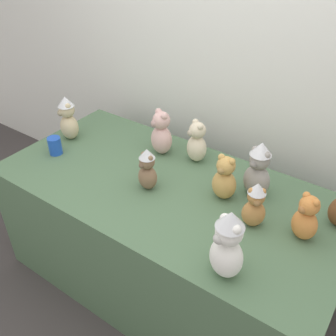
{
  "coord_description": "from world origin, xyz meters",
  "views": [
    {
      "loc": [
        0.95,
        -1.11,
        2.05
      ],
      "look_at": [
        0.0,
        0.25,
        0.9
      ],
      "focal_mm": 40.77,
      "sensor_mm": 36.0,
      "label": 1
    }
  ],
  "objects_px": {
    "teddy_bear_snow": "(228,245)",
    "display_table": "(168,237)",
    "teddy_bear_cream": "(197,143)",
    "teddy_bear_blush": "(161,134)",
    "teddy_bear_honey": "(225,179)",
    "teddy_bear_ginger": "(306,218)",
    "teddy_bear_ash": "(258,170)",
    "teddy_bear_caramel": "(255,205)",
    "teddy_bear_sand": "(68,118)",
    "party_cup_blue": "(55,146)",
    "teddy_bear_mocha": "(147,169)"
  },
  "relations": [
    {
      "from": "display_table",
      "to": "teddy_bear_caramel",
      "type": "height_order",
      "value": "teddy_bear_caramel"
    },
    {
      "from": "teddy_bear_ginger",
      "to": "party_cup_blue",
      "type": "bearing_deg",
      "value": -146.07
    },
    {
      "from": "teddy_bear_honey",
      "to": "teddy_bear_sand",
      "type": "bearing_deg",
      "value": -173.9
    },
    {
      "from": "teddy_bear_cream",
      "to": "teddy_bear_honey",
      "type": "distance_m",
      "value": 0.37
    },
    {
      "from": "teddy_bear_cream",
      "to": "teddy_bear_honey",
      "type": "bearing_deg",
      "value": -3.34
    },
    {
      "from": "teddy_bear_snow",
      "to": "teddy_bear_ginger",
      "type": "bearing_deg",
      "value": 89.36
    },
    {
      "from": "display_table",
      "to": "teddy_bear_caramel",
      "type": "xyz_separation_m",
      "value": [
        0.5,
        -0.02,
        0.51
      ]
    },
    {
      "from": "teddy_bear_cream",
      "to": "teddy_bear_ginger",
      "type": "height_order",
      "value": "teddy_bear_cream"
    },
    {
      "from": "teddy_bear_snow",
      "to": "teddy_bear_ginger",
      "type": "xyz_separation_m",
      "value": [
        0.19,
        0.39,
        -0.05
      ]
    },
    {
      "from": "teddy_bear_caramel",
      "to": "teddy_bear_mocha",
      "type": "xyz_separation_m",
      "value": [
        -0.59,
        -0.06,
        -0.0
      ]
    },
    {
      "from": "teddy_bear_caramel",
      "to": "teddy_bear_ginger",
      "type": "relative_size",
      "value": 1.02
    },
    {
      "from": "teddy_bear_ginger",
      "to": "party_cup_blue",
      "type": "relative_size",
      "value": 2.2
    },
    {
      "from": "teddy_bear_blush",
      "to": "party_cup_blue",
      "type": "distance_m",
      "value": 0.66
    },
    {
      "from": "teddy_bear_mocha",
      "to": "party_cup_blue",
      "type": "height_order",
      "value": "teddy_bear_mocha"
    },
    {
      "from": "teddy_bear_ginger",
      "to": "display_table",
      "type": "bearing_deg",
      "value": -149.28
    },
    {
      "from": "teddy_bear_mocha",
      "to": "teddy_bear_snow",
      "type": "distance_m",
      "value": 0.68
    },
    {
      "from": "teddy_bear_cream",
      "to": "teddy_bear_caramel",
      "type": "distance_m",
      "value": 0.61
    },
    {
      "from": "party_cup_blue",
      "to": "teddy_bear_ginger",
      "type": "bearing_deg",
      "value": 6.43
    },
    {
      "from": "teddy_bear_caramel",
      "to": "teddy_bear_ginger",
      "type": "height_order",
      "value": "teddy_bear_caramel"
    },
    {
      "from": "teddy_bear_snow",
      "to": "teddy_bear_ginger",
      "type": "relative_size",
      "value": 1.39
    },
    {
      "from": "teddy_bear_honey",
      "to": "party_cup_blue",
      "type": "relative_size",
      "value": 2.32
    },
    {
      "from": "teddy_bear_caramel",
      "to": "teddy_bear_mocha",
      "type": "height_order",
      "value": "same"
    },
    {
      "from": "teddy_bear_caramel",
      "to": "teddy_bear_sand",
      "type": "distance_m",
      "value": 1.33
    },
    {
      "from": "display_table",
      "to": "teddy_bear_cream",
      "type": "height_order",
      "value": "teddy_bear_cream"
    },
    {
      "from": "teddy_bear_caramel",
      "to": "party_cup_blue",
      "type": "distance_m",
      "value": 1.27
    },
    {
      "from": "teddy_bear_mocha",
      "to": "teddy_bear_caramel",
      "type": "bearing_deg",
      "value": 18.29
    },
    {
      "from": "teddy_bear_caramel",
      "to": "display_table",
      "type": "bearing_deg",
      "value": 146.88
    },
    {
      "from": "teddy_bear_cream",
      "to": "teddy_bear_blush",
      "type": "distance_m",
      "value": 0.23
    },
    {
      "from": "display_table",
      "to": "teddy_bear_cream",
      "type": "relative_size",
      "value": 7.41
    },
    {
      "from": "teddy_bear_mocha",
      "to": "party_cup_blue",
      "type": "relative_size",
      "value": 2.24
    },
    {
      "from": "teddy_bear_snow",
      "to": "display_table",
      "type": "bearing_deg",
      "value": 172.35
    },
    {
      "from": "party_cup_blue",
      "to": "teddy_bear_caramel",
      "type": "bearing_deg",
      "value": 5.02
    },
    {
      "from": "teddy_bear_blush",
      "to": "teddy_bear_honey",
      "type": "relative_size",
      "value": 1.11
    },
    {
      "from": "teddy_bear_caramel",
      "to": "teddy_bear_honey",
      "type": "relative_size",
      "value": 0.97
    },
    {
      "from": "teddy_bear_honey",
      "to": "teddy_bear_ash",
      "type": "bearing_deg",
      "value": 48.4
    },
    {
      "from": "party_cup_blue",
      "to": "teddy_bear_mocha",
      "type": "bearing_deg",
      "value": 4.44
    },
    {
      "from": "teddy_bear_ash",
      "to": "party_cup_blue",
      "type": "height_order",
      "value": "teddy_bear_ash"
    },
    {
      "from": "teddy_bear_blush",
      "to": "teddy_bear_snow",
      "type": "bearing_deg",
      "value": -12.97
    },
    {
      "from": "teddy_bear_mocha",
      "to": "teddy_bear_ginger",
      "type": "xyz_separation_m",
      "value": [
        0.81,
        0.11,
        -0.01
      ]
    },
    {
      "from": "teddy_bear_mocha",
      "to": "teddy_bear_ginger",
      "type": "height_order",
      "value": "teddy_bear_mocha"
    },
    {
      "from": "teddy_bear_mocha",
      "to": "teddy_bear_honey",
      "type": "distance_m",
      "value": 0.41
    },
    {
      "from": "teddy_bear_honey",
      "to": "teddy_bear_blush",
      "type": "bearing_deg",
      "value": 166.44
    },
    {
      "from": "teddy_bear_blush",
      "to": "teddy_bear_ginger",
      "type": "xyz_separation_m",
      "value": [
        0.96,
        -0.22,
        -0.02
      ]
    },
    {
      "from": "teddy_bear_honey",
      "to": "party_cup_blue",
      "type": "distance_m",
      "value": 1.07
    },
    {
      "from": "teddy_bear_ash",
      "to": "teddy_bear_honey",
      "type": "xyz_separation_m",
      "value": [
        -0.13,
        -0.12,
        -0.04
      ]
    },
    {
      "from": "display_table",
      "to": "teddy_bear_caramel",
      "type": "relative_size",
      "value": 7.83
    },
    {
      "from": "teddy_bear_caramel",
      "to": "teddy_bear_honey",
      "type": "bearing_deg",
      "value": 122.6
    },
    {
      "from": "teddy_bear_honey",
      "to": "teddy_bear_cream",
      "type": "bearing_deg",
      "value": 148.42
    },
    {
      "from": "teddy_bear_blush",
      "to": "teddy_bear_mocha",
      "type": "relative_size",
      "value": 1.15
    },
    {
      "from": "teddy_bear_cream",
      "to": "teddy_bear_mocha",
      "type": "height_order",
      "value": "teddy_bear_cream"
    }
  ]
}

